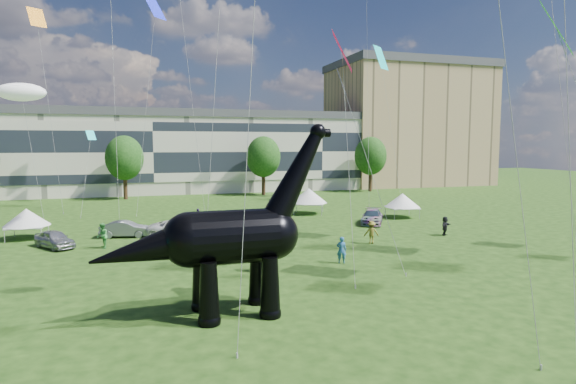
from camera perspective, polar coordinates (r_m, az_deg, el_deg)
name	(u,v)px	position (r m, az deg, el deg)	size (l,w,h in m)	color
ground	(389,323)	(21.98, 11.88, -14.95)	(220.00, 220.00, 0.00)	#16330C
terrace_row	(152,155)	(79.95, -15.79, 4.25)	(78.00, 11.00, 12.00)	beige
apartment_block	(408,127)	(96.95, 14.00, 7.47)	(28.00, 18.00, 22.00)	tan
tree_mid_left	(124,154)	(70.94, -18.83, 4.25)	(5.20, 5.20, 9.44)	#382314
tree_mid_right	(263,154)	(73.21, -2.94, 4.58)	(5.20, 5.20, 9.44)	#382314
tree_far_right	(371,153)	(79.60, 9.76, 4.59)	(5.20, 5.20, 9.44)	#382314
dinosaur_sculpture	(224,241)	(21.82, -7.60, -5.75)	(10.98, 3.10, 8.99)	black
car_silver	(55,239)	(39.93, -25.93, -5.04)	(1.57, 3.89, 1.33)	#A2A2A7
car_grey	(126,229)	(42.30, -18.68, -4.18)	(1.43, 4.09, 1.35)	slate
car_white	(176,228)	(41.51, -13.09, -4.22)	(2.20, 4.78, 1.33)	silver
car_dark	(372,217)	(47.33, 9.94, -2.93)	(1.91, 4.69, 1.36)	#595960
gazebo_near	(309,196)	(53.25, 2.47, -0.46)	(5.38, 5.38, 2.85)	silver
gazebo_far	(402,201)	(51.99, 13.40, -0.99)	(4.18, 4.18, 2.56)	white
gazebo_left	(27,218)	(44.64, -28.58, -2.68)	(3.71, 3.71, 2.48)	silver
visitors	(258,242)	(33.78, -3.57, -5.98)	(47.21, 42.60, 1.89)	maroon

